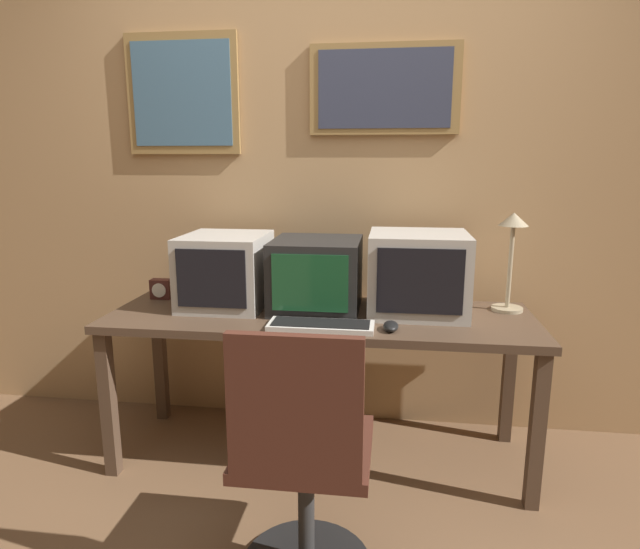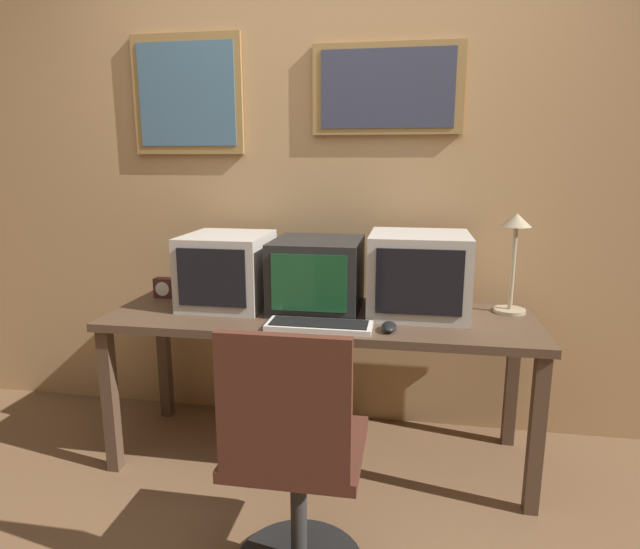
% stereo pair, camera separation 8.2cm
% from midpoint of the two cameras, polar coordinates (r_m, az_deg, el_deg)
% --- Properties ---
extents(wall_back, '(8.00, 0.08, 2.60)m').
position_cam_midpoint_polar(wall_back, '(2.77, 0.26, 10.41)').
color(wall_back, tan).
rests_on(wall_back, ground_plane).
extents(desk, '(1.91, 0.64, 0.71)m').
position_cam_midpoint_polar(desk, '(2.45, -0.96, -5.90)').
color(desk, '#4C3828').
rests_on(desk, ground_plane).
extents(monitor_left, '(0.38, 0.43, 0.34)m').
position_cam_midpoint_polar(monitor_left, '(2.57, -10.93, 0.42)').
color(monitor_left, '#B7B2A8').
rests_on(monitor_left, desk).
extents(monitor_center, '(0.40, 0.42, 0.33)m').
position_cam_midpoint_polar(monitor_center, '(2.48, -1.32, 0.00)').
color(monitor_center, black).
rests_on(monitor_center, desk).
extents(monitor_right, '(0.44, 0.41, 0.36)m').
position_cam_midpoint_polar(monitor_right, '(2.45, 9.45, 0.15)').
color(monitor_right, '#B7B2A8').
rests_on(monitor_right, desk).
extents(keyboard_main, '(0.44, 0.16, 0.03)m').
position_cam_midpoint_polar(keyboard_main, '(2.22, -0.96, -5.46)').
color(keyboard_main, beige).
rests_on(keyboard_main, desk).
extents(mouse_near_keyboard, '(0.06, 0.11, 0.04)m').
position_cam_midpoint_polar(mouse_near_keyboard, '(2.21, 6.51, -5.50)').
color(mouse_near_keyboard, black).
rests_on(mouse_near_keyboard, desk).
extents(desk_clock, '(0.10, 0.06, 0.10)m').
position_cam_midpoint_polar(desk_clock, '(2.80, -17.38, -1.49)').
color(desk_clock, '#4C231E').
rests_on(desk_clock, desk).
extents(desk_lamp, '(0.14, 0.14, 0.45)m').
position_cam_midpoint_polar(desk_lamp, '(2.55, 18.92, 3.12)').
color(desk_lamp, tan).
rests_on(desk_lamp, desk).
extents(office_chair, '(0.45, 0.45, 0.92)m').
position_cam_midpoint_polar(office_chair, '(1.83, -3.19, -20.47)').
color(office_chair, black).
rests_on(office_chair, ground_plane).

